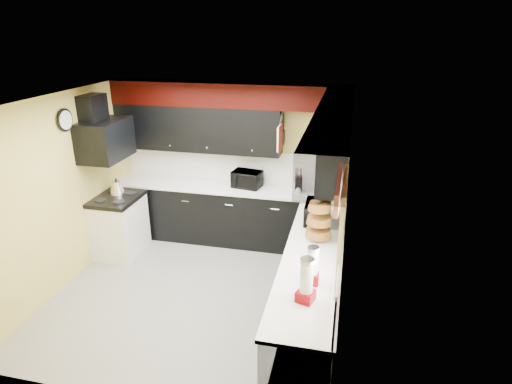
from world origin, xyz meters
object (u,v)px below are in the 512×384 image
(knife_block, at_px, (298,185))
(kettle, at_px, (117,188))
(toaster_oven, at_px, (247,179))
(utensil_crock, at_px, (298,187))
(microwave, at_px, (318,212))

(knife_block, xyz_separation_m, kettle, (-2.64, -0.61, -0.04))
(toaster_oven, relative_size, utensil_crock, 2.90)
(toaster_oven, bearing_deg, utensil_crock, 6.20)
(microwave, relative_size, knife_block, 1.99)
(toaster_oven, distance_m, microwave, 1.56)
(kettle, bearing_deg, utensil_crock, 12.90)
(microwave, height_order, utensil_crock, microwave)
(utensil_crock, distance_m, knife_block, 0.04)
(microwave, height_order, knife_block, microwave)
(kettle, bearing_deg, knife_block, 12.96)
(microwave, bearing_deg, utensil_crock, 20.61)
(toaster_oven, height_order, microwave, microwave)
(microwave, xyz_separation_m, utensil_crock, (-0.38, 0.97, -0.06))
(microwave, xyz_separation_m, knife_block, (-0.37, 0.97, -0.01))
(microwave, height_order, kettle, microwave)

